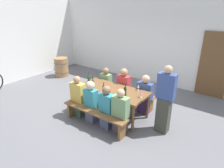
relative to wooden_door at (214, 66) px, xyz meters
name	(u,v)px	position (x,y,z in m)	size (l,w,h in m)	color
ground_plane	(112,114)	(-1.93, -2.88, -1.05)	(24.00, 24.00, 0.00)	slate
back_wall	(160,41)	(-1.93, 0.14, 0.55)	(14.00, 0.20, 3.20)	white
side_wall	(13,40)	(-6.64, -2.88, 0.55)	(0.20, 6.44, 3.20)	white
wooden_door	(214,66)	(0.00, 0.00, 0.00)	(0.90, 0.06, 2.10)	brown
tasting_table	(112,92)	(-1.93, -2.88, -0.38)	(1.92, 0.88, 0.75)	brown
bench_near	(94,114)	(-1.93, -3.62, -0.70)	(1.82, 0.30, 0.45)	brown
bench_far	(126,93)	(-1.93, -2.14, -0.70)	(1.82, 0.30, 0.45)	brown
wine_bottle_0	(93,85)	(-2.35, -3.16, -0.17)	(0.07, 0.07, 0.34)	#194723
wine_bottle_1	(104,90)	(-1.91, -3.26, -0.18)	(0.06, 0.06, 0.32)	#194723
wine_bottle_2	(89,80)	(-2.68, -2.95, -0.17)	(0.08, 0.08, 0.34)	#234C2D
wine_bottle_3	(125,91)	(-1.43, -3.03, -0.18)	(0.07, 0.07, 0.33)	#143319
wine_glass_0	(138,86)	(-1.34, -2.52, -0.19)	(0.06, 0.06, 0.17)	silver
wine_glass_1	(141,93)	(-1.07, -2.87, -0.18)	(0.07, 0.07, 0.17)	silver
seated_guest_near_0	(78,98)	(-2.61, -3.47, -0.51)	(0.40, 0.24, 1.15)	#354834
seated_guest_near_1	(91,102)	(-2.15, -3.47, -0.51)	(0.33, 0.24, 1.11)	#52536D
seated_guest_near_2	(107,108)	(-1.66, -3.47, -0.51)	(0.34, 0.24, 1.11)	#4C5072
seated_guest_near_3	(120,113)	(-1.26, -3.47, -0.52)	(0.38, 0.24, 1.13)	#45363D
seated_guest_far_0	(106,85)	(-2.60, -2.29, -0.53)	(0.33, 0.24, 1.08)	#55466A
seated_guest_far_1	(124,88)	(-1.94, -2.29, -0.48)	(0.36, 0.24, 1.17)	#415835
seated_guest_far_2	(145,95)	(-1.25, -2.29, -0.52)	(0.42, 0.24, 1.12)	#532D6F
standing_host	(165,101)	(-0.50, -2.81, -0.26)	(0.39, 0.24, 1.64)	#3E3E33
wine_barrel	(61,67)	(-5.54, -1.58, -0.65)	(0.60, 0.60, 0.79)	#9E7247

